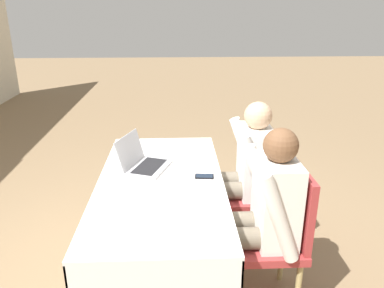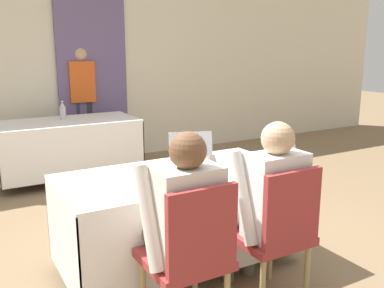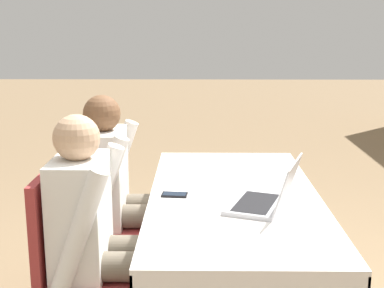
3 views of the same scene
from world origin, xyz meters
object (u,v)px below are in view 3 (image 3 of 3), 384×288
chair_near_right (77,262)px  person_white_shirt (99,228)px  laptop (265,198)px  chair_near_left (101,214)px  cell_phone (175,195)px  person_checkered_shirt (119,187)px

chair_near_right → person_white_shirt: 0.19m
laptop → chair_near_right: size_ratio=0.46×
laptop → chair_near_left: size_ratio=0.46×
chair_near_left → cell_phone: bearing=-128.1°
laptop → person_checkered_shirt: size_ratio=0.35×
chair_near_right → person_checkered_shirt: 0.63m
laptop → cell_phone: (-0.17, -0.42, -0.04)m
chair_near_right → person_white_shirt: (0.00, 0.10, 0.16)m
laptop → person_white_shirt: (0.10, -0.74, -0.11)m
laptop → chair_near_right: bearing=-63.3°
chair_near_left → chair_near_right: (0.60, 0.00, 0.00)m
chair_near_left → chair_near_right: same height
chair_near_right → chair_near_left: bearing=0.0°
person_white_shirt → chair_near_left: bearing=9.7°
chair_near_right → person_white_shirt: bearing=-90.0°
chair_near_left → person_checkered_shirt: bearing=-90.0°
laptop → chair_near_left: bearing=-100.9°
person_checkered_shirt → person_white_shirt: (0.60, 0.00, 0.00)m
chair_near_left → person_checkered_shirt: size_ratio=0.78×
cell_phone → chair_near_right: (0.27, -0.43, -0.23)m
cell_phone → person_checkered_shirt: (-0.33, -0.32, -0.07)m
cell_phone → person_checkered_shirt: person_checkered_shirt is taller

